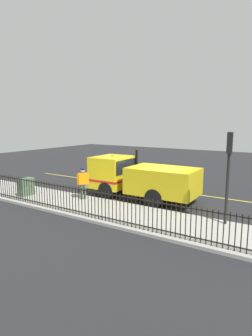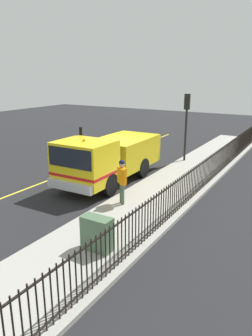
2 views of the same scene
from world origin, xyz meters
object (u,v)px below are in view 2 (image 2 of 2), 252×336
Objects in this scene: worker_standing at (122,177)px; utility_cabinet at (97,234)px; work_truck at (106,156)px; traffic_cone at (75,168)px; traffic_light_near at (187,114)px.

worker_standing is 1.76× the size of utility_cabinet.
worker_standing is at bearing 135.18° from work_truck.
worker_standing is (2.13, -2.08, -0.09)m from work_truck.
work_truck is 2.28m from traffic_cone.
worker_standing is at bearing 109.87° from utility_cabinet.
traffic_light_near is 5.39× the size of traffic_cone.
traffic_cone is (-3.88, -5.17, -2.47)m from traffic_light_near.
traffic_light_near reaches higher than traffic_cone.
utility_cabinet is (3.31, -5.34, -0.66)m from work_truck.
traffic_cone is at bearing 45.27° from traffic_light_near.
utility_cabinet is (1.18, -3.27, -0.57)m from worker_standing.
traffic_cone is at bearing -5.91° from work_truck.
traffic_cone is (-5.38, 5.54, -0.28)m from utility_cabinet.
worker_standing is 2.50× the size of traffic_cone.
work_truck is 3.58× the size of worker_standing.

